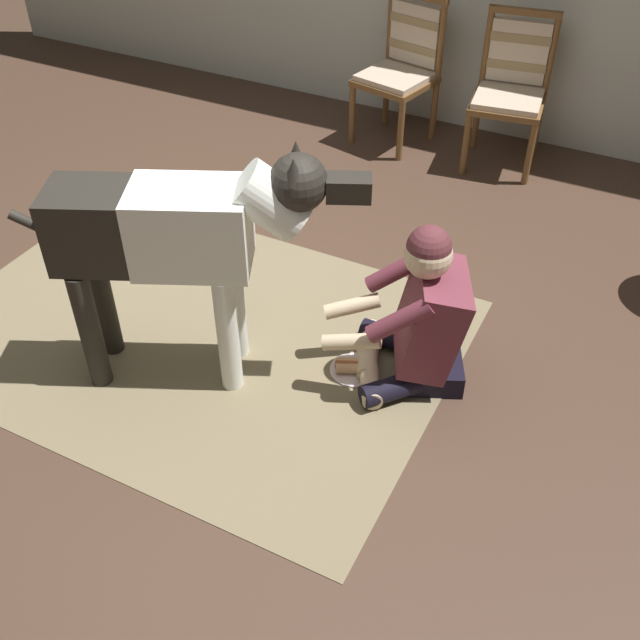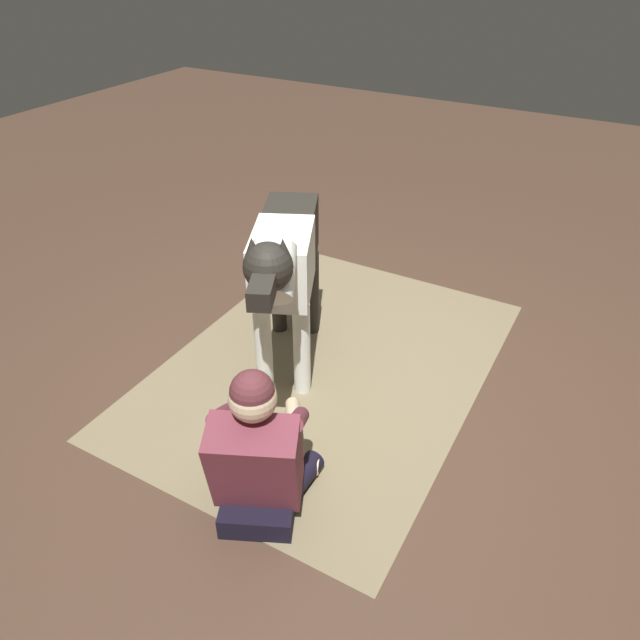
# 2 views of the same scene
# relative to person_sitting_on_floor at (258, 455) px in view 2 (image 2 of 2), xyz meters

# --- Properties ---
(ground_plane) EXTENTS (13.69, 13.69, 0.00)m
(ground_plane) POSITION_rel_person_sitting_on_floor_xyz_m (-0.97, -0.18, -0.34)
(ground_plane) COLOR #483226
(area_rug) EXTENTS (2.56, 1.85, 0.01)m
(area_rug) POSITION_rel_person_sitting_on_floor_xyz_m (-1.10, -0.23, -0.33)
(area_rug) COLOR #796B4E
(area_rug) RESTS_ON ground
(person_sitting_on_floor) EXTENTS (0.73, 0.62, 0.82)m
(person_sitting_on_floor) POSITION_rel_person_sitting_on_floor_xyz_m (0.00, 0.00, 0.00)
(person_sitting_on_floor) COLOR black
(person_sitting_on_floor) RESTS_ON ground
(large_dog) EXTENTS (1.40, 0.74, 1.16)m
(large_dog) POSITION_rel_person_sitting_on_floor_xyz_m (-0.94, -0.43, 0.42)
(large_dog) COLOR white
(large_dog) RESTS_ON ground
(hot_dog_on_plate) EXTENTS (0.24, 0.24, 0.06)m
(hot_dog_on_plate) POSITION_rel_person_sitting_on_floor_xyz_m (-0.26, -0.12, -0.31)
(hot_dog_on_plate) COLOR silver
(hot_dog_on_plate) RESTS_ON ground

